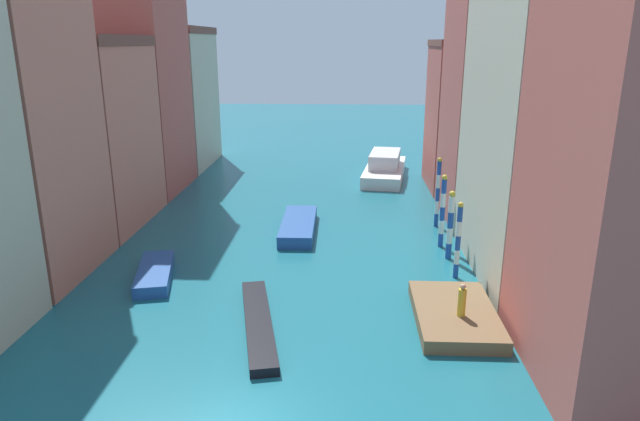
# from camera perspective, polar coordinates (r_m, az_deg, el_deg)

# --- Properties ---
(ground_plane) EXTENTS (154.00, 154.00, 0.00)m
(ground_plane) POSITION_cam_1_polar(r_m,az_deg,el_deg) (42.17, -2.13, -0.41)
(ground_plane) COLOR #196070
(building_left_2) EXTENTS (7.77, 9.86, 12.85)m
(building_left_2) POSITION_cam_1_polar(r_m,az_deg,el_deg) (42.12, -22.81, 7.26)
(building_left_2) COLOR #C6705B
(building_left_2) RESTS_ON ground
(building_left_3) EXTENTS (7.77, 9.36, 22.76)m
(building_left_3) POSITION_cam_1_polar(r_m,az_deg,el_deg) (50.56, -18.77, 14.73)
(building_left_3) COLOR #B25147
(building_left_3) RESTS_ON ground
(building_left_4) EXTENTS (7.77, 10.76, 13.83)m
(building_left_4) POSITION_cam_1_polar(r_m,az_deg,el_deg) (60.46, -14.88, 10.99)
(building_left_4) COLOR #BCB299
(building_left_4) RESTS_ON ground
(building_right_1) EXTENTS (7.77, 12.19, 19.77)m
(building_right_1) POSITION_cam_1_polar(r_m,az_deg,el_deg) (32.44, 23.06, 10.95)
(building_right_1) COLOR #BCB299
(building_right_1) RESTS_ON ground
(building_right_2) EXTENTS (7.77, 8.35, 16.73)m
(building_right_2) POSITION_cam_1_polar(r_m,az_deg,el_deg) (42.41, 18.12, 10.44)
(building_right_2) COLOR #B25147
(building_right_2) RESTS_ON ground
(building_right_3) EXTENTS (7.77, 7.97, 12.58)m
(building_right_3) POSITION_cam_1_polar(r_m,az_deg,el_deg) (50.89, 15.45, 9.24)
(building_right_3) COLOR #B25147
(building_right_3) RESTS_ON ground
(waterfront_dock) EXTENTS (3.63, 6.13, 0.63)m
(waterfront_dock) POSITION_cam_1_polar(r_m,az_deg,el_deg) (27.21, 13.48, -10.22)
(waterfront_dock) COLOR brown
(waterfront_dock) RESTS_ON ground
(person_on_dock) EXTENTS (0.36, 0.36, 1.55)m
(person_on_dock) POSITION_cam_1_polar(r_m,az_deg,el_deg) (26.19, 14.17, -8.87)
(person_on_dock) COLOR gold
(person_on_dock) RESTS_ON waterfront_dock
(mooring_pole_0) EXTENTS (0.31, 0.31, 4.31)m
(mooring_pole_0) POSITION_cam_1_polar(r_m,az_deg,el_deg) (31.24, 13.81, -2.89)
(mooring_pole_0) COLOR #1E479E
(mooring_pole_0) RESTS_ON ground
(mooring_pole_1) EXTENTS (0.38, 0.38, 4.17)m
(mooring_pole_1) POSITION_cam_1_polar(r_m,az_deg,el_deg) (33.92, 13.05, -1.37)
(mooring_pole_1) COLOR #1E479E
(mooring_pole_1) RESTS_ON ground
(mooring_pole_2) EXTENTS (0.34, 0.34, 4.65)m
(mooring_pole_2) POSITION_cam_1_polar(r_m,az_deg,el_deg) (35.74, 12.30, 0.00)
(mooring_pole_2) COLOR #1E479E
(mooring_pole_2) RESTS_ON ground
(mooring_pole_3) EXTENTS (0.31, 0.31, 4.90)m
(mooring_pole_3) POSITION_cam_1_polar(r_m,az_deg,el_deg) (39.63, 11.84, 1.86)
(mooring_pole_3) COLOR #1E479E
(mooring_pole_3) RESTS_ON ground
(vaporetto_white) EXTENTS (4.86, 10.74, 2.46)m
(vaporetto_white) POSITION_cam_1_polar(r_m,az_deg,el_deg) (53.80, 6.56, 4.32)
(vaporetto_white) COLOR white
(vaporetto_white) RESTS_ON ground
(gondola_black) EXTENTS (2.89, 8.34, 0.43)m
(gondola_black) POSITION_cam_1_polar(r_m,az_deg,el_deg) (26.18, -6.27, -11.22)
(gondola_black) COLOR black
(gondola_black) RESTS_ON ground
(motorboat_0) EXTENTS (2.85, 5.51, 0.66)m
(motorboat_0) POSITION_cam_1_polar(r_m,az_deg,el_deg) (32.15, -16.37, -6.11)
(motorboat_0) COLOR #234C93
(motorboat_0) RESTS_ON ground
(motorboat_1) EXTENTS (2.27, 7.19, 0.80)m
(motorboat_1) POSITION_cam_1_polar(r_m,az_deg,el_deg) (38.34, -2.20, -1.56)
(motorboat_1) COLOR #234C93
(motorboat_1) RESTS_ON ground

